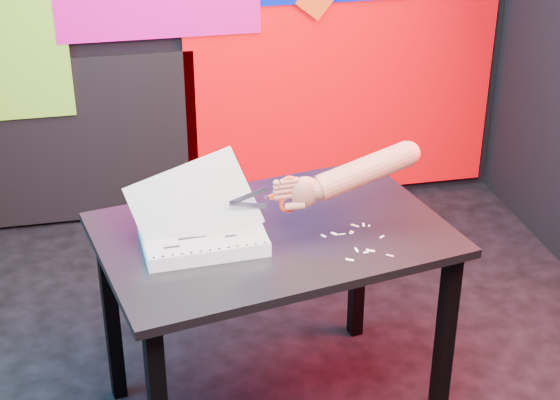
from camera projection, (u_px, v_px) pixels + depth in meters
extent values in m
cube|color=black|center=(276.00, 387.00, 3.24)|extent=(3.00, 3.00, 0.01)
cube|color=black|center=(472.00, 314.00, 1.32)|extent=(3.00, 0.01, 2.70)
cube|color=#F6020A|center=(344.00, 46.00, 4.25)|extent=(1.60, 0.02, 1.60)
cube|color=black|center=(64.00, 143.00, 4.18)|extent=(1.30, 0.02, 0.85)
cube|color=black|center=(111.00, 314.00, 3.04)|extent=(0.06, 0.06, 0.72)
cube|color=black|center=(444.00, 345.00, 2.88)|extent=(0.06, 0.06, 0.72)
cube|color=black|center=(358.00, 258.00, 3.38)|extent=(0.06, 0.06, 0.72)
cube|color=black|center=(273.00, 235.00, 2.79)|extent=(1.23, 0.94, 0.03)
cube|color=silver|center=(203.00, 237.00, 2.70)|extent=(0.39, 0.30, 0.04)
cube|color=beige|center=(202.00, 230.00, 2.69)|extent=(0.39, 0.30, 0.00)
cube|color=beige|center=(202.00, 229.00, 2.69)|extent=(0.39, 0.28, 0.11)
cube|color=beige|center=(198.00, 220.00, 2.69)|extent=(0.41, 0.27, 0.20)
cube|color=beige|center=(194.00, 205.00, 2.68)|extent=(0.43, 0.24, 0.28)
cylinder|color=black|center=(154.00, 258.00, 2.54)|extent=(0.01, 0.01, 0.00)
cylinder|color=black|center=(163.00, 256.00, 2.55)|extent=(0.01, 0.01, 0.00)
cylinder|color=black|center=(173.00, 255.00, 2.55)|extent=(0.01, 0.01, 0.00)
cylinder|color=black|center=(182.00, 254.00, 2.56)|extent=(0.01, 0.01, 0.00)
cylinder|color=black|center=(191.00, 252.00, 2.57)|extent=(0.01, 0.01, 0.00)
cylinder|color=black|center=(201.00, 251.00, 2.57)|extent=(0.01, 0.01, 0.00)
cylinder|color=black|center=(210.00, 250.00, 2.58)|extent=(0.01, 0.01, 0.00)
cylinder|color=black|center=(219.00, 249.00, 2.59)|extent=(0.01, 0.01, 0.00)
cylinder|color=black|center=(229.00, 247.00, 2.59)|extent=(0.01, 0.01, 0.00)
cylinder|color=black|center=(238.00, 246.00, 2.60)|extent=(0.01, 0.01, 0.00)
cylinder|color=black|center=(247.00, 245.00, 2.61)|extent=(0.01, 0.01, 0.00)
cylinder|color=black|center=(256.00, 244.00, 2.61)|extent=(0.01, 0.01, 0.00)
cylinder|color=black|center=(265.00, 242.00, 2.62)|extent=(0.01, 0.01, 0.00)
cylinder|color=black|center=(143.00, 218.00, 2.76)|extent=(0.01, 0.01, 0.00)
cylinder|color=black|center=(152.00, 217.00, 2.76)|extent=(0.01, 0.01, 0.00)
cylinder|color=black|center=(160.00, 216.00, 2.77)|extent=(0.01, 0.01, 0.00)
cylinder|color=black|center=(169.00, 215.00, 2.78)|extent=(0.01, 0.01, 0.00)
cylinder|color=black|center=(178.00, 214.00, 2.78)|extent=(0.01, 0.01, 0.00)
cylinder|color=black|center=(186.00, 213.00, 2.79)|extent=(0.01, 0.01, 0.00)
cylinder|color=black|center=(195.00, 212.00, 2.80)|extent=(0.01, 0.01, 0.00)
cylinder|color=black|center=(204.00, 211.00, 2.80)|extent=(0.01, 0.01, 0.00)
cylinder|color=black|center=(212.00, 210.00, 2.81)|extent=(0.01, 0.01, 0.00)
cylinder|color=black|center=(221.00, 209.00, 2.82)|extent=(0.01, 0.01, 0.00)
cylinder|color=black|center=(229.00, 208.00, 2.82)|extent=(0.01, 0.01, 0.00)
cylinder|color=black|center=(237.00, 207.00, 2.83)|extent=(0.01, 0.01, 0.00)
cylinder|color=black|center=(246.00, 206.00, 2.84)|extent=(0.01, 0.01, 0.00)
cube|color=black|center=(172.00, 226.00, 2.71)|extent=(0.07, 0.01, 0.00)
cube|color=black|center=(207.00, 225.00, 2.72)|extent=(0.05, 0.01, 0.00)
cube|color=black|center=(192.00, 238.00, 2.65)|extent=(0.09, 0.02, 0.00)
cube|color=black|center=(231.00, 236.00, 2.66)|extent=(0.04, 0.01, 0.00)
cube|color=black|center=(172.00, 247.00, 2.60)|extent=(0.05, 0.01, 0.00)
cube|color=#A9AFCF|center=(248.00, 196.00, 2.66)|extent=(0.13, 0.02, 0.05)
cube|color=#A9AFCF|center=(249.00, 205.00, 2.68)|extent=(0.13, 0.02, 0.05)
cylinder|color=#A9AFCF|center=(267.00, 198.00, 2.69)|extent=(0.01, 0.01, 0.01)
cube|color=red|center=(274.00, 198.00, 2.70)|extent=(0.05, 0.01, 0.02)
cube|color=red|center=(274.00, 195.00, 2.69)|extent=(0.05, 0.01, 0.02)
torus|color=red|center=(289.00, 185.00, 2.69)|extent=(0.07, 0.02, 0.07)
torus|color=red|center=(289.00, 203.00, 2.72)|extent=(0.07, 0.02, 0.07)
ellipsoid|color=#A0483A|center=(305.00, 192.00, 2.72)|extent=(0.10, 0.06, 0.11)
cylinder|color=#A0483A|center=(289.00, 196.00, 2.71)|extent=(0.08, 0.03, 0.02)
cylinder|color=#A0483A|center=(289.00, 190.00, 2.70)|extent=(0.07, 0.03, 0.02)
cylinder|color=#A0483A|center=(289.00, 185.00, 2.69)|extent=(0.07, 0.03, 0.02)
cylinder|color=#A0483A|center=(289.00, 181.00, 2.69)|extent=(0.06, 0.03, 0.02)
cylinder|color=#A0483A|center=(295.00, 206.00, 2.72)|extent=(0.07, 0.03, 0.03)
cylinder|color=#A0483A|center=(320.00, 189.00, 2.74)|extent=(0.07, 0.08, 0.07)
cylinder|color=#A0483A|center=(364.00, 171.00, 2.76)|extent=(0.34, 0.12, 0.16)
sphere|color=#A0483A|center=(408.00, 153.00, 2.79)|extent=(0.08, 0.08, 0.08)
cube|color=white|center=(352.00, 232.00, 2.77)|extent=(0.01, 0.02, 0.00)
cube|color=white|center=(323.00, 236.00, 2.75)|extent=(0.02, 0.02, 0.00)
cube|color=white|center=(350.00, 260.00, 2.62)|extent=(0.03, 0.02, 0.00)
cube|color=white|center=(370.00, 250.00, 2.67)|extent=(0.03, 0.02, 0.00)
cube|color=white|center=(351.00, 232.00, 2.77)|extent=(0.01, 0.02, 0.00)
cube|color=white|center=(366.00, 252.00, 2.66)|extent=(0.02, 0.01, 0.00)
cube|color=white|center=(355.00, 225.00, 2.81)|extent=(0.02, 0.02, 0.00)
cube|color=white|center=(369.00, 226.00, 2.81)|extent=(0.01, 0.01, 0.00)
cube|color=white|center=(382.00, 237.00, 2.74)|extent=(0.02, 0.02, 0.00)
cube|color=white|center=(334.00, 234.00, 2.76)|extent=(0.02, 0.03, 0.00)
cube|color=white|center=(390.00, 256.00, 2.64)|extent=(0.02, 0.02, 0.00)
cube|color=white|center=(342.00, 234.00, 2.76)|extent=(0.02, 0.01, 0.00)
cube|color=white|center=(364.00, 225.00, 2.82)|extent=(0.01, 0.02, 0.00)
cube|color=white|center=(357.00, 250.00, 2.67)|extent=(0.01, 0.03, 0.00)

